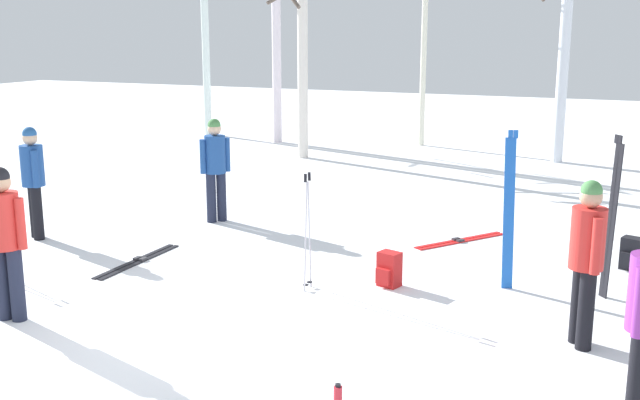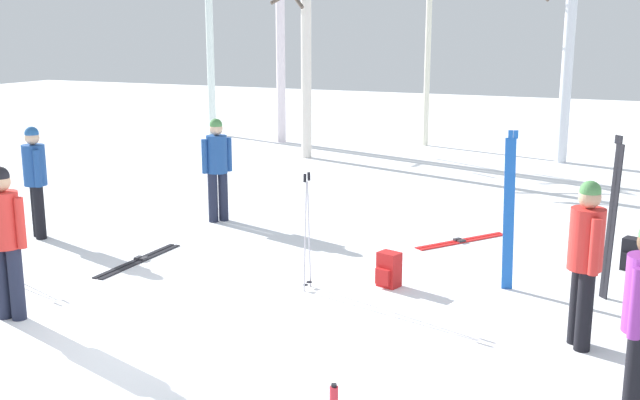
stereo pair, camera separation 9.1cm
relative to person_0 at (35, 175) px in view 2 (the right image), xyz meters
name	(u,v)px [view 2 (the right image)]	position (x,y,z in m)	size (l,w,h in m)	color
ground_plane	(182,339)	(4.23, -2.42, -0.98)	(60.00, 60.00, 0.00)	white
person_0	(35,175)	(0.00, 0.00, 0.00)	(0.45, 0.34, 1.72)	black
person_1	(585,254)	(8.01, -0.92, 0.00)	(0.34, 0.47, 1.72)	black
person_2	(5,233)	(2.18, -2.70, 0.00)	(0.52, 0.34, 1.72)	#1E2338
person_4	(217,163)	(1.98, 2.00, 0.00)	(0.36, 0.43, 1.72)	#1E2338
ski_pair_planted_0	(509,212)	(6.99, 0.54, 0.00)	(0.18, 0.06, 1.97)	blue
ski_pair_planted_1	(612,220)	(8.15, 0.65, 0.00)	(0.15, 0.17, 1.97)	black
ski_pair_lying_0	(462,241)	(5.98, 2.42, -0.97)	(1.09, 1.47, 0.05)	red
ski_pair_lying_1	(139,260)	(2.15, -0.38, -0.97)	(0.18, 1.73, 0.05)	black
ski_poles_1	(307,228)	(4.76, -0.47, -0.20)	(0.07, 0.21, 1.46)	#B2B2BC
backpack_0	(633,255)	(8.39, 1.96, -0.77)	(0.31, 0.33, 0.44)	black
backpack_1	(389,270)	(5.65, 0.03, -0.77)	(0.31, 0.33, 0.44)	red
water_bottle_0	(334,397)	(6.26, -3.13, -0.87)	(0.08, 0.08, 0.22)	red
birch_tree_0	(209,10)	(-3.74, 11.01, 2.66)	(1.45, 1.39, 6.93)	silver
birch_tree_2	(305,30)	(0.60, 8.36, 2.10)	(1.46, 1.66, 5.93)	silver
birch_tree_3	(430,15)	(2.74, 11.48, 2.48)	(1.12, 1.12, 6.68)	silver
birch_tree_4	(570,30)	(6.46, 10.19, 2.11)	(1.37, 1.34, 5.94)	silver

